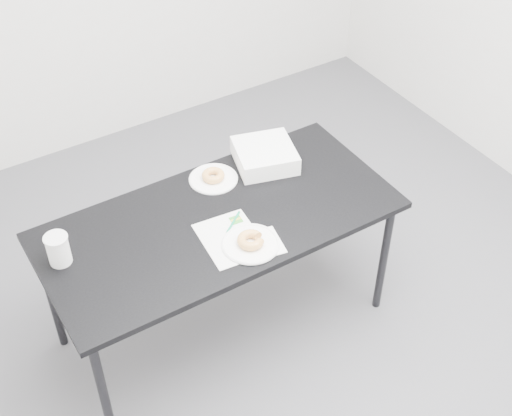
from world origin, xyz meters
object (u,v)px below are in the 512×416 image
plate_near (251,244)px  plate_far (213,179)px  pen (233,222)px  donut_far (213,175)px  table (219,227)px  bakery_box (265,155)px  coffee_cup (58,249)px  scorecard (231,239)px  donut_near (251,240)px

plate_near → plate_far: 0.48m
pen → donut_far: donut_far is taller
table → bakery_box: size_ratio=5.81×
plate_near → bakery_box: bearing=51.9°
coffee_cup → plate_near: bearing=-24.5°
pen → plate_near: bearing=-129.7°
plate_far → pen: bearing=-103.2°
coffee_cup → scorecard: bearing=-20.7°
table → donut_far: 0.29m
table → donut_near: (0.03, -0.22, 0.09)m
scorecard → pen: pen is taller
bakery_box → donut_far: bearing=-168.7°
table → scorecard: (-0.02, -0.14, 0.06)m
plate_far → donut_far: bearing=0.0°
pen → bakery_box: bakery_box is taller
coffee_cup → plate_far: bearing=9.9°
donut_far → bakery_box: bakery_box is taller
plate_far → donut_near: bearing=-99.5°
pen → plate_far: (0.07, 0.32, -0.00)m
scorecard → bakery_box: bakery_box is taller
donut_near → plate_far: 0.48m
pen → donut_far: bearing=39.1°
donut_far → coffee_cup: size_ratio=0.77×
donut_far → donut_near: bearing=-99.5°
donut_near → donut_far: 0.48m
plate_far → coffee_cup: bearing=-170.1°
pen → plate_near: 0.16m
coffee_cup → bakery_box: (1.09, 0.12, -0.02)m
table → pen: bearing=-60.2°
plate_near → donut_near: bearing=0.0°
table → coffee_cup: bearing=170.7°
scorecard → coffee_cup: size_ratio=2.18×
plate_far → coffee_cup: (-0.81, -0.14, 0.07)m
scorecard → plate_far: size_ratio=1.33×
scorecard → pen: size_ratio=2.15×
table → coffee_cup: (-0.70, 0.11, 0.13)m
table → donut_far: bearing=66.0°
donut_near → donut_far: (0.08, 0.47, -0.01)m
donut_near → bakery_box: (0.36, 0.45, 0.02)m
plate_near → donut_far: 0.48m
scorecard → donut_near: size_ratio=2.62×
donut_near → coffee_cup: size_ratio=0.83×
donut_near → plate_near: bearing=180.0°
donut_near → table: bearing=98.2°
pen → donut_far: size_ratio=1.31×
plate_near → donut_far: donut_far is taller
donut_near → pen: bearing=88.1°
scorecard → pen: bearing=58.6°
bakery_box → scorecard: bearing=-121.8°
plate_near → donut_near: donut_near is taller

